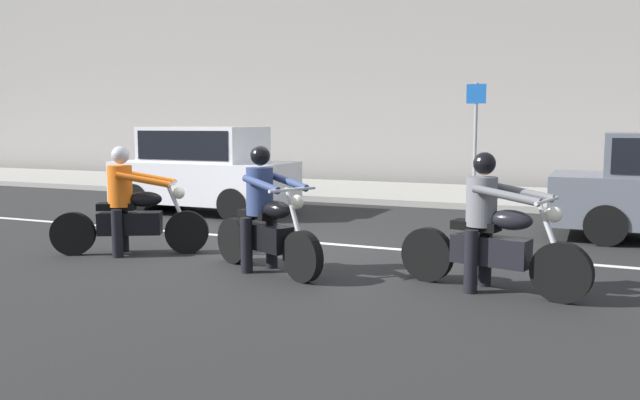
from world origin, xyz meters
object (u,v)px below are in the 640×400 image
object	(u,v)px
motorcycle_with_rider_denim_blue	(265,221)
parked_hatchback_white	(204,169)
motorcycle_with_rider_orange_stripe	(129,211)
motorcycle_with_rider_gray	(490,235)
street_sign_post	(475,129)

from	to	relation	value
motorcycle_with_rider_denim_blue	parked_hatchback_white	bearing A→B (deg)	130.97
motorcycle_with_rider_orange_stripe	motorcycle_with_rider_denim_blue	xyz separation A→B (m)	(2.31, -0.21, 0.02)
motorcycle_with_rider_orange_stripe	motorcycle_with_rider_denim_blue	size ratio (longest dim) A/B	1.06
motorcycle_with_rider_denim_blue	parked_hatchback_white	distance (m)	5.73
motorcycle_with_rider_gray	parked_hatchback_white	xyz separation A→B (m)	(-6.49, 4.16, 0.29)
street_sign_post	motorcycle_with_rider_orange_stripe	bearing A→B (deg)	-114.24
motorcycle_with_rider_denim_blue	street_sign_post	world-z (taller)	street_sign_post
motorcycle_with_rider_denim_blue	street_sign_post	distance (m)	8.13
motorcycle_with_rider_denim_blue	motorcycle_with_rider_orange_stripe	bearing A→B (deg)	174.89
motorcycle_with_rider_gray	street_sign_post	world-z (taller)	street_sign_post
parked_hatchback_white	street_sign_post	size ratio (longest dim) A/B	1.40
motorcycle_with_rider_orange_stripe	street_sign_post	distance (m)	8.58
motorcycle_with_rider_denim_blue	parked_hatchback_white	xyz separation A→B (m)	(-3.75, 4.32, 0.28)
motorcycle_with_rider_denim_blue	street_sign_post	xyz separation A→B (m)	(1.19, 7.97, 1.09)
motorcycle_with_rider_gray	street_sign_post	size ratio (longest dim) A/B	0.82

